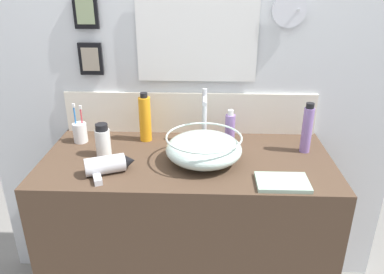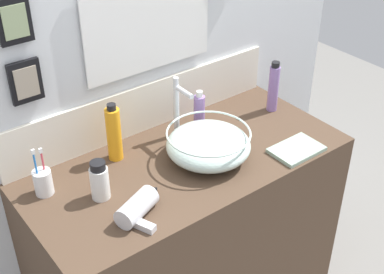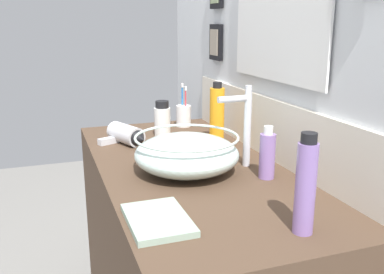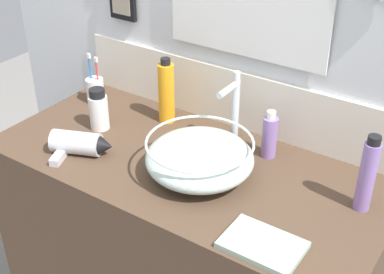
# 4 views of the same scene
# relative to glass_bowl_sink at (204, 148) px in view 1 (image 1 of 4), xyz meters

# --- Properties ---
(vanity_counter) EXTENTS (1.28, 0.59, 0.91)m
(vanity_counter) POSITION_rel_glass_bowl_sink_xyz_m (-0.07, 0.04, -0.52)
(vanity_counter) COLOR #4C3828
(vanity_counter) RESTS_ON ground
(back_panel) EXTENTS (2.12, 0.10, 2.33)m
(back_panel) POSITION_rel_glass_bowl_sink_xyz_m (-0.07, 0.36, 0.19)
(back_panel) COLOR silver
(back_panel) RESTS_ON ground
(glass_bowl_sink) EXTENTS (0.33, 0.33, 0.12)m
(glass_bowl_sink) POSITION_rel_glass_bowl_sink_xyz_m (0.00, 0.00, 0.00)
(glass_bowl_sink) COLOR silver
(glass_bowl_sink) RESTS_ON vanity_counter
(faucet) EXTENTS (0.02, 0.12, 0.27)m
(faucet) POSITION_rel_glass_bowl_sink_xyz_m (-0.00, 0.20, 0.09)
(faucet) COLOR silver
(faucet) RESTS_ON vanity_counter
(hair_drier) EXTENTS (0.21, 0.18, 0.07)m
(hair_drier) POSITION_rel_glass_bowl_sink_xyz_m (-0.38, -0.11, -0.03)
(hair_drier) COLOR silver
(hair_drier) RESTS_ON vanity_counter
(toothbrush_cup) EXTENTS (0.07, 0.07, 0.19)m
(toothbrush_cup) POSITION_rel_glass_bowl_sink_xyz_m (-0.59, 0.19, -0.01)
(toothbrush_cup) COLOR white
(toothbrush_cup) RESTS_ON vanity_counter
(spray_bottle) EXTENTS (0.06, 0.06, 0.24)m
(spray_bottle) POSITION_rel_glass_bowl_sink_xyz_m (-0.28, 0.22, 0.05)
(spray_bottle) COLOR orange
(spray_bottle) RESTS_ON vanity_counter
(shampoo_bottle) EXTENTS (0.05, 0.05, 0.23)m
(shampoo_bottle) POSITION_rel_glass_bowl_sink_xyz_m (0.46, 0.12, 0.05)
(shampoo_bottle) COLOR #8C6BB2
(shampoo_bottle) RESTS_ON vanity_counter
(soap_dispenser) EXTENTS (0.05, 0.05, 0.16)m
(soap_dispenser) POSITION_rel_glass_bowl_sink_xyz_m (0.12, 0.21, 0.01)
(soap_dispenser) COLOR #8C6BB2
(soap_dispenser) RESTS_ON vanity_counter
(lotion_bottle) EXTENTS (0.07, 0.07, 0.15)m
(lotion_bottle) POSITION_rel_glass_bowl_sink_xyz_m (-0.45, 0.05, 0.01)
(lotion_bottle) COLOR white
(lotion_bottle) RESTS_ON vanity_counter
(hand_towel) EXTENTS (0.20, 0.14, 0.02)m
(hand_towel) POSITION_rel_glass_bowl_sink_xyz_m (0.31, -0.18, -0.06)
(hand_towel) COLOR #99B29E
(hand_towel) RESTS_ON vanity_counter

